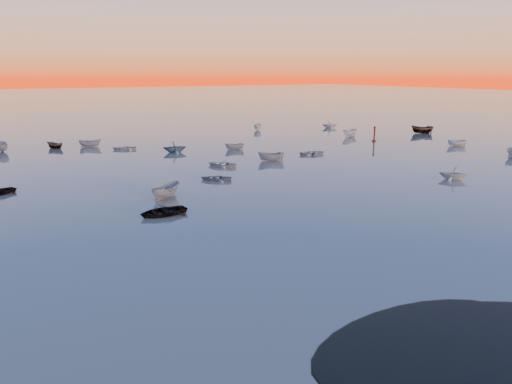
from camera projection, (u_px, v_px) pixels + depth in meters
ground at (110, 128)px, 112.29m from camera, size 600.00×600.00×0.00m
moored_fleet at (189, 159)px, 72.58m from camera, size 124.00×58.00×1.20m
boat_near_center at (166, 198)px, 50.62m from camera, size 3.60×4.31×1.39m
boat_near_right at (453, 179)px, 59.15m from camera, size 3.59×3.20×1.17m
channel_marker at (374, 135)px, 91.13m from camera, size 0.85×0.85×3.01m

